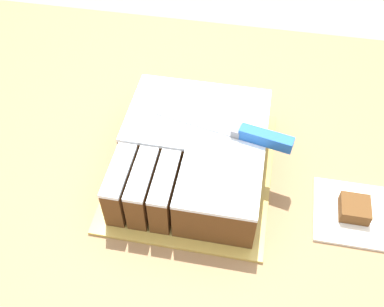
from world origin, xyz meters
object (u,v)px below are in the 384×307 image
Objects in this scene: cake_board at (192,170)px; knife at (251,135)px; brownie at (355,207)px; cake at (194,152)px.

cake_board is 0.14m from knife.
brownie reaches higher than cake_board.
cake reaches higher than cake_board.
knife is at bearing 9.25° from cake_board.
brownie is at bearing 175.30° from knife.
brownie is at bearing -8.87° from cake.
knife is at bearing 163.33° from brownie.
brownie is (0.20, -0.06, -0.09)m from knife.
cake is 1.17× the size of knife.
cake_board is 0.30m from brownie.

